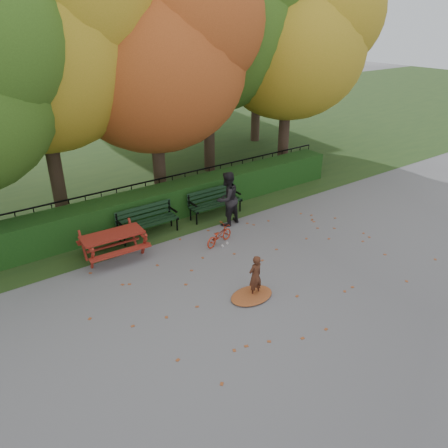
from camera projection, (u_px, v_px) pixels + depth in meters
ground at (262, 275)px, 10.99m from camera, size 90.00×90.00×0.00m
grass_strip at (75, 148)px, 21.18m from camera, size 90.00×90.00×0.00m
building_right at (106, 11)px, 32.96m from camera, size 9.00×6.00×12.00m
hedge at (172, 201)px, 14.04m from camera, size 13.00×0.90×1.00m
iron_fence at (160, 192)px, 14.61m from camera, size 14.00×0.04×1.02m
tree_b at (47, 34)px, 12.24m from camera, size 6.72×6.40×8.79m
tree_c at (165, 52)px, 13.65m from camera, size 6.30×6.00×8.00m
tree_d at (220, 11)px, 15.66m from camera, size 7.14×6.80×9.58m
tree_e at (300, 38)px, 16.38m from camera, size 6.09×5.80×8.16m
tree_g at (267, 26)px, 20.12m from camera, size 6.30×6.00×8.55m
bench_left at (147, 219)px, 12.77m from camera, size 1.80×0.57×0.88m
bench_right at (214, 200)px, 14.03m from camera, size 1.80×0.57×0.88m
picnic_table at (113, 239)px, 11.59m from camera, size 1.69×1.39×0.79m
leaf_pile at (252, 295)px, 10.15m from camera, size 1.28×1.12×0.07m
leaf_scatter at (254, 270)px, 11.20m from camera, size 9.00×5.70×0.01m
child at (255, 276)px, 10.02m from camera, size 0.40×0.28×1.04m
adult at (227, 199)px, 13.27m from camera, size 0.94×0.79×1.71m
bicycle at (219, 235)px, 12.37m from camera, size 1.08×0.62×0.54m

